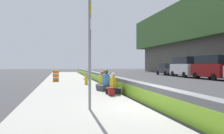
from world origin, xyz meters
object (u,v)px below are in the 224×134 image
(parked_car_fourth, at_px, (212,67))
(construction_barrel, at_px, (56,76))
(seated_person_rear, at_px, (102,83))
(seated_person_foreground, at_px, (114,87))
(parked_car_midline, at_px, (185,66))
(backpack, at_px, (111,92))
(fire_hydrant, at_px, (86,78))
(seated_person_middle, at_px, (106,84))
(route_sign_post, at_px, (90,46))
(parked_car_far, at_px, (167,69))

(parked_car_fourth, bearing_deg, construction_barrel, 94.68)
(seated_person_rear, xyz_separation_m, parked_car_fourth, (8.56, -13.21, 0.88))
(construction_barrel, xyz_separation_m, parked_car_fourth, (1.32, -16.12, 0.73))
(seated_person_foreground, relative_size, construction_barrel, 1.11)
(construction_barrel, bearing_deg, parked_car_midline, -67.01)
(backpack, distance_m, construction_barrel, 11.12)
(fire_hydrant, xyz_separation_m, parked_car_fourth, (5.07, -13.84, 0.77))
(parked_car_fourth, bearing_deg, backpack, 132.13)
(fire_hydrant, xyz_separation_m, backpack, (-7.03, -0.47, -0.25))
(seated_person_foreground, height_order, seated_person_middle, seated_person_middle)
(seated_person_foreground, bearing_deg, route_sign_post, 157.89)
(seated_person_rear, bearing_deg, seated_person_middle, -179.58)
(parked_car_midline, bearing_deg, seated_person_rear, 137.05)
(parked_car_far, bearing_deg, seated_person_foreground, 149.91)
(route_sign_post, xyz_separation_m, parked_car_far, (26.43, -14.60, -1.35))
(seated_person_middle, bearing_deg, route_sign_post, 164.46)
(parked_car_fourth, distance_m, parked_car_far, 11.04)
(construction_barrel, bearing_deg, seated_person_middle, -160.98)
(route_sign_post, height_order, fire_hydrant, route_sign_post)
(fire_hydrant, bearing_deg, backpack, -176.19)
(fire_hydrant, distance_m, seated_person_middle, 4.77)
(parked_car_midline, xyz_separation_m, parked_car_far, (5.58, -0.00, -0.49))
(backpack, distance_m, parked_car_midline, 21.99)
(parked_car_far, bearing_deg, fire_hydrant, 139.64)
(fire_hydrant, xyz_separation_m, seated_person_foreground, (-6.20, -0.76, -0.12))
(seated_person_foreground, xyz_separation_m, seated_person_rear, (2.70, 0.13, 0.00))
(seated_person_middle, height_order, seated_person_rear, seated_person_middle)
(seated_person_foreground, xyz_separation_m, construction_barrel, (9.95, 3.04, 0.15))
(seated_person_foreground, xyz_separation_m, seated_person_middle, (1.48, 0.12, 0.04))
(construction_barrel, relative_size, parked_car_fourth, 0.18)
(route_sign_post, xyz_separation_m, fire_hydrant, (10.33, -0.92, -1.62))
(seated_person_middle, bearing_deg, parked_car_fourth, -53.43)
(parked_car_far, bearing_deg, seated_person_middle, 147.95)
(seated_person_middle, xyz_separation_m, parked_car_far, (20.82, -13.04, 0.35))
(seated_person_middle, xyz_separation_m, construction_barrel, (8.47, 2.92, 0.11))
(backpack, distance_m, parked_car_fourth, 18.06)
(seated_person_foreground, distance_m, construction_barrel, 10.40)
(fire_hydrant, height_order, seated_person_middle, seated_person_middle)
(fire_hydrant, height_order, seated_person_rear, seated_person_rear)
(route_sign_post, relative_size, seated_person_foreground, 3.40)
(seated_person_middle, xyz_separation_m, backpack, (-2.30, 0.17, -0.18))
(seated_person_foreground, bearing_deg, parked_car_midline, -37.69)
(route_sign_post, height_order, seated_person_middle, route_sign_post)
(seated_person_foreground, height_order, backpack, seated_person_foreground)
(seated_person_rear, bearing_deg, parked_car_far, -33.66)
(construction_barrel, xyz_separation_m, parked_car_midline, (6.77, -15.96, 0.73))
(seated_person_foreground, bearing_deg, parked_car_far, -30.09)
(seated_person_rear, distance_m, parked_car_far, 23.55)
(seated_person_rear, distance_m, parked_car_midline, 19.17)
(seated_person_foreground, xyz_separation_m, parked_car_midline, (16.72, -12.92, 0.88))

